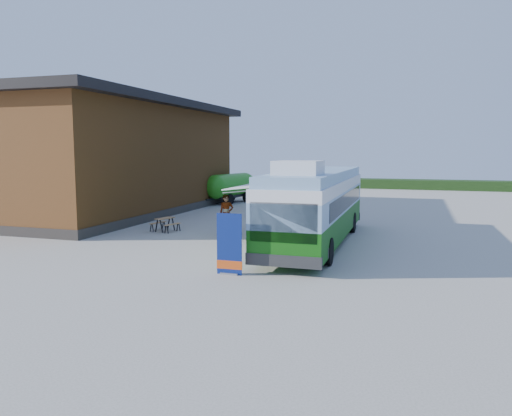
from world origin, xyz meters
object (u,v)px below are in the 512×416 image
(picnic_table, at_px, (165,221))
(person_a, at_px, (226,214))
(slurry_tanker, at_px, (231,186))
(bus, at_px, (317,204))
(banner, at_px, (229,250))
(person_b, at_px, (272,205))

(picnic_table, relative_size, person_a, 0.74)
(person_a, xyz_separation_m, slurry_tanker, (-5.04, 13.89, 0.36))
(bus, bearing_deg, slurry_tanker, 122.43)
(banner, bearing_deg, bus, 74.45)
(person_a, bearing_deg, bus, -46.14)
(person_a, relative_size, slurry_tanker, 0.32)
(person_b, height_order, slurry_tanker, slurry_tanker)
(bus, xyz_separation_m, person_a, (-4.94, 1.52, -0.84))
(banner, bearing_deg, picnic_table, 130.22)
(picnic_table, xyz_separation_m, person_b, (3.76, 7.13, 0.26))
(banner, distance_m, picnic_table, 9.90)
(bus, xyz_separation_m, banner, (-1.73, -6.44, -0.97))
(banner, bearing_deg, person_a, 111.42)
(banner, height_order, picnic_table, banner)
(person_b, xyz_separation_m, slurry_tanker, (-5.55, 7.22, 0.56))
(bus, relative_size, picnic_table, 8.46)
(bus, xyz_separation_m, slurry_tanker, (-9.98, 15.40, -0.48))
(person_a, relative_size, person_b, 1.25)
(person_a, xyz_separation_m, person_b, (0.51, 6.67, -0.19))
(banner, height_order, person_a, banner)
(banner, relative_size, picnic_table, 1.43)
(picnic_table, bearing_deg, slurry_tanker, 111.08)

